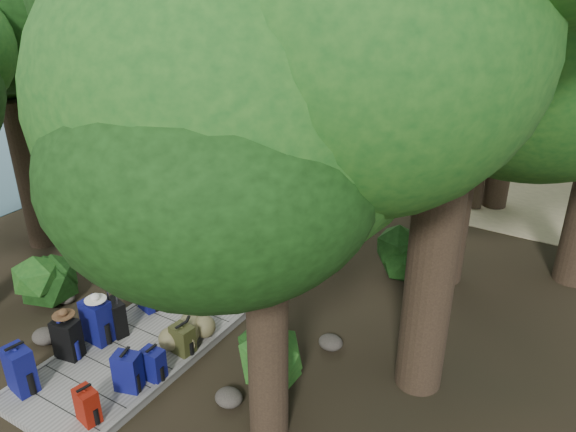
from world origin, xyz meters
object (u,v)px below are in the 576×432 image
Objects in this scene: backpack_right_d at (183,338)px; sun_lounger at (489,149)px; lone_suitcase_on_sand at (397,159)px; backpack_right_b at (127,370)px; backpack_left_a at (20,368)px; suitcase_on_boardwalk at (115,318)px; backpack_left_b at (67,337)px; kayak at (328,127)px; backpack_left_d at (148,295)px; backpack_right_c at (153,363)px; backpack_left_c at (97,319)px; backpack_right_a at (87,404)px; duffel_right_khaki at (188,333)px.

sun_lounger is at bearing 87.89° from backpack_right_d.
backpack_right_d is 0.86× the size of lone_suitcase_on_sand.
backpack_right_b is at bearing -109.27° from sun_lounger.
backpack_left_a is 1.75m from suitcase_on_boardwalk.
backpack_left_b is 1.40m from backpack_right_b.
suitcase_on_boardwalk reaches higher than lone_suitcase_on_sand.
lone_suitcase_on_sand is 0.22× the size of kayak.
backpack_right_d is at bearing 61.67° from backpack_left_a.
backpack_left_d is at bearing -70.40° from kayak.
backpack_right_c is at bearing 48.05° from backpack_right_b.
backpack_left_a is 0.96× the size of backpack_left_c.
backpack_right_c reaches higher than kayak.
backpack_right_a is at bearing -48.68° from backpack_left_d.
sun_lounger is (1.98, 12.81, 0.02)m from duffel_right_khaki.
suitcase_on_boardwalk is at bearing -165.26° from backpack_right_d.
sun_lounger is at bearing 6.12° from kayak.
backpack_left_d reaches higher than backpack_right_c.
backpack_left_d is at bearing -102.28° from lone_suitcase_on_sand.
duffel_right_khaki is at bearing 30.28° from backpack_left_c.
backpack_right_b is 1.12× the size of duffel_right_khaki.
backpack_right_b reaches higher than duffel_right_khaki.
suitcase_on_boardwalk is 0.99× the size of lone_suitcase_on_sand.
backpack_left_a is 0.41× the size of sun_lounger.
backpack_right_b is at bearing -67.07° from kayak.
backpack_right_b is (1.36, 0.86, -0.07)m from backpack_left_a.
suitcase_on_boardwalk is at bearing -114.81° from sun_lounger.
sun_lounger is (2.22, 2.57, -0.00)m from lone_suitcase_on_sand.
backpack_right_d reaches higher than kayak.
kayak is 1.45× the size of sun_lounger.
lone_suitcase_on_sand is at bearing 66.07° from duffel_right_khaki.
backpack_right_b is 14.27m from sun_lounger.
backpack_right_c is at bearing -29.07° from backpack_left_d.
backpack_right_c is at bearing 47.90° from backpack_left_a.
backpack_left_d reaches higher than backpack_right_d.
backpack_right_a is (1.31, -1.36, -0.13)m from backpack_left_c.
backpack_right_a is 0.92× the size of lone_suitcase_on_sand.
lone_suitcase_on_sand reaches higher than duffel_right_khaki.
backpack_right_b is at bearing 101.04° from backpack_right_a.
backpack_left_c is 1.54m from backpack_right_d.
backpack_left_d is at bearing 74.63° from backpack_left_b.
backpack_right_b is at bearing -12.20° from backpack_left_b.
backpack_left_d is 1.54m from backpack_right_d.
lone_suitcase_on_sand is (1.20, 11.52, -0.15)m from backpack_left_b.
backpack_right_a reaches higher than backpack_left_d.
duffel_right_khaki is at bearing 34.29° from suitcase_on_boardwalk.
backpack_left_b is at bearing -169.83° from backpack_right_c.
suitcase_on_boardwalk is 10.72m from lone_suitcase_on_sand.
backpack_left_b is 1.93m from duffel_right_khaki.
backpack_left_b is 1.17× the size of suitcase_on_boardwalk.
kayak is at bearing 103.01° from backpack_left_c.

